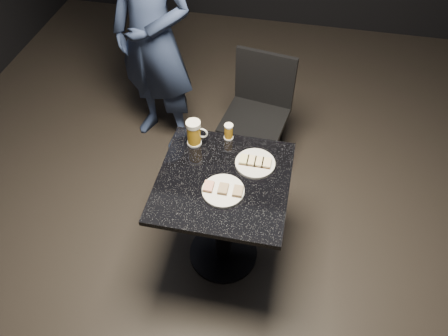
{
  "coord_description": "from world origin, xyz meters",
  "views": [
    {
      "loc": [
        0.31,
        -1.46,
        2.51
      ],
      "look_at": [
        0.0,
        0.02,
        0.82
      ],
      "focal_mm": 35.0,
      "sensor_mm": 36.0,
      "label": 1
    }
  ],
  "objects_px": {
    "plate_large": "(223,191)",
    "beer_mug": "(194,133)",
    "table": "(223,207)",
    "plate_small": "(255,163)",
    "patron": "(153,36)",
    "beer_tumbler": "(229,131)",
    "chair": "(258,108)"
  },
  "relations": [
    {
      "from": "beer_tumbler",
      "to": "plate_small",
      "type": "bearing_deg",
      "value": -43.73
    },
    {
      "from": "patron",
      "to": "chair",
      "type": "xyz_separation_m",
      "value": [
        0.76,
        -0.12,
        -0.4
      ]
    },
    {
      "from": "plate_large",
      "to": "chair",
      "type": "bearing_deg",
      "value": 87.29
    },
    {
      "from": "table",
      "to": "beer_tumbler",
      "type": "xyz_separation_m",
      "value": [
        -0.03,
        0.32,
        0.29
      ]
    },
    {
      "from": "beer_mug",
      "to": "plate_small",
      "type": "bearing_deg",
      "value": -14.39
    },
    {
      "from": "plate_small",
      "to": "beer_tumbler",
      "type": "relative_size",
      "value": 2.23
    },
    {
      "from": "patron",
      "to": "beer_tumbler",
      "type": "bearing_deg",
      "value": -24.38
    },
    {
      "from": "plate_small",
      "to": "patron",
      "type": "height_order",
      "value": "patron"
    },
    {
      "from": "plate_large",
      "to": "beer_tumbler",
      "type": "height_order",
      "value": "beer_tumbler"
    },
    {
      "from": "plate_small",
      "to": "beer_mug",
      "type": "bearing_deg",
      "value": 165.61
    },
    {
      "from": "beer_tumbler",
      "to": "beer_mug",
      "type": "bearing_deg",
      "value": -155.61
    },
    {
      "from": "plate_large",
      "to": "beer_mug",
      "type": "distance_m",
      "value": 0.4
    },
    {
      "from": "table",
      "to": "plate_large",
      "type": "bearing_deg",
      "value": -78.55
    },
    {
      "from": "plate_large",
      "to": "beer_tumbler",
      "type": "xyz_separation_m",
      "value": [
        -0.05,
        0.4,
        0.04
      ]
    },
    {
      "from": "beer_mug",
      "to": "chair",
      "type": "relative_size",
      "value": 0.18
    },
    {
      "from": "table",
      "to": "chair",
      "type": "xyz_separation_m",
      "value": [
        0.06,
        0.9,
        -0.01
      ]
    },
    {
      "from": "table",
      "to": "plate_small",
      "type": "bearing_deg",
      "value": 44.17
    },
    {
      "from": "patron",
      "to": "table",
      "type": "height_order",
      "value": "patron"
    },
    {
      "from": "patron",
      "to": "beer_tumbler",
      "type": "xyz_separation_m",
      "value": [
        0.67,
        -0.7,
        -0.11
      ]
    },
    {
      "from": "patron",
      "to": "plate_small",
      "type": "bearing_deg",
      "value": -23.8
    },
    {
      "from": "plate_large",
      "to": "beer_mug",
      "type": "relative_size",
      "value": 1.39
    },
    {
      "from": "plate_small",
      "to": "beer_mug",
      "type": "distance_m",
      "value": 0.38
    },
    {
      "from": "plate_small",
      "to": "table",
      "type": "height_order",
      "value": "plate_small"
    },
    {
      "from": "beer_mug",
      "to": "table",
      "type": "bearing_deg",
      "value": -47.75
    },
    {
      "from": "beer_mug",
      "to": "beer_tumbler",
      "type": "xyz_separation_m",
      "value": [
        0.18,
        0.08,
        -0.03
      ]
    },
    {
      "from": "plate_large",
      "to": "patron",
      "type": "distance_m",
      "value": 1.32
    },
    {
      "from": "plate_large",
      "to": "patron",
      "type": "relative_size",
      "value": 0.12
    },
    {
      "from": "plate_large",
      "to": "table",
      "type": "distance_m",
      "value": 0.26
    },
    {
      "from": "plate_large",
      "to": "beer_tumbler",
      "type": "bearing_deg",
      "value": 97.3
    },
    {
      "from": "beer_mug",
      "to": "beer_tumbler",
      "type": "relative_size",
      "value": 1.61
    },
    {
      "from": "beer_mug",
      "to": "beer_tumbler",
      "type": "bearing_deg",
      "value": 24.39
    },
    {
      "from": "patron",
      "to": "beer_mug",
      "type": "xyz_separation_m",
      "value": [
        0.49,
        -0.78,
        -0.08
      ]
    }
  ]
}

